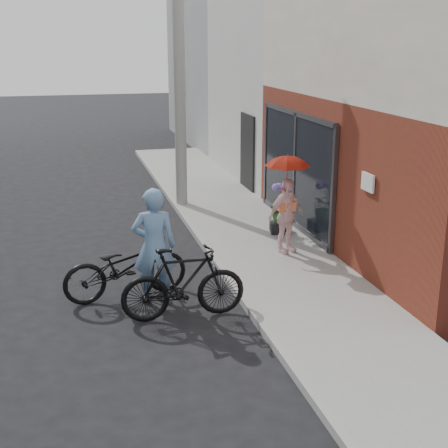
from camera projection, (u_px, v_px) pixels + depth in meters
name	position (u px, v px, depth m)	size (l,w,h in m)	color
ground	(185.00, 308.00, 9.92)	(80.00, 80.00, 0.00)	black
sidewalk	(270.00, 253.00, 12.27)	(2.20, 24.00, 0.12)	gray
curb	(213.00, 258.00, 11.99)	(0.12, 24.00, 0.12)	#9E9E99
plaster_building	(358.00, 59.00, 19.00)	(8.00, 6.00, 7.00)	silver
east_building_far	(281.00, 54.00, 25.49)	(8.00, 8.00, 7.00)	gray
utility_pole	(179.00, 65.00, 14.75)	(0.28, 0.28, 7.00)	#9E9E99
officer	(154.00, 246.00, 9.87)	(0.70, 0.46, 1.91)	#6D95C2
bike_left	(126.00, 266.00, 10.17)	(0.72, 2.06, 1.08)	black
bike_right	(183.00, 283.00, 9.40)	(0.54, 1.90, 1.14)	black
kimono_woman	(286.00, 216.00, 11.94)	(0.85, 0.36, 1.46)	#FFD5D6
parasol	(288.00, 160.00, 11.63)	(0.82, 0.82, 0.72)	red
planter	(280.00, 227.00, 13.34)	(0.40, 0.40, 0.21)	black
potted_plant	(280.00, 210.00, 13.23)	(0.49, 0.43, 0.55)	#346327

